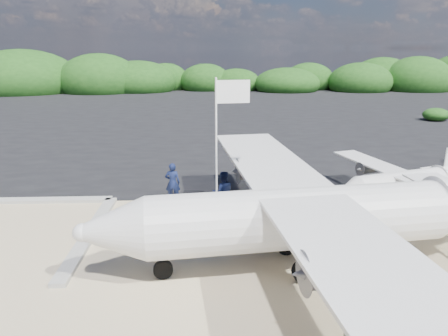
% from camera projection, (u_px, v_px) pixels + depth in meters
% --- Properties ---
extents(ground, '(160.00, 160.00, 0.00)m').
position_uv_depth(ground, '(210.00, 252.00, 13.75)').
color(ground, beige).
extents(asphalt_apron, '(90.00, 50.00, 0.04)m').
position_uv_depth(asphalt_apron, '(208.00, 114.00, 42.45)').
color(asphalt_apron, '#B2B2B2').
rests_on(asphalt_apron, ground).
extents(vegetation_band, '(124.00, 8.00, 4.40)m').
position_uv_depth(vegetation_band, '(207.00, 90.00, 66.37)').
color(vegetation_band, '#B2B2B2').
rests_on(vegetation_band, ground).
extents(baggage_cart, '(3.14, 1.99, 1.50)m').
position_uv_depth(baggage_cart, '(198.00, 237.00, 14.80)').
color(baggage_cart, blue).
rests_on(baggage_cart, ground).
extents(flagpole, '(1.22, 0.63, 5.82)m').
position_uv_depth(flagpole, '(217.00, 237.00, 14.86)').
color(flagpole, white).
rests_on(flagpole, ground).
extents(signboard, '(1.58, 0.25, 1.30)m').
position_uv_depth(signboard, '(263.00, 250.00, 13.90)').
color(signboard, '#592419').
rests_on(signboard, ground).
extents(crew_a, '(0.69, 0.47, 1.84)m').
position_uv_depth(crew_a, '(173.00, 183.00, 17.99)').
color(crew_a, '#111A41').
rests_on(crew_a, ground).
extents(crew_b, '(0.97, 0.78, 1.87)m').
position_uv_depth(crew_b, '(223.00, 193.00, 16.69)').
color(crew_b, '#111A41').
rests_on(crew_b, ground).
extents(aircraft_large, '(18.82, 18.82, 5.10)m').
position_uv_depth(aircraft_large, '(329.00, 126.00, 36.05)').
color(aircraft_large, '#B2B2B2').
rests_on(aircraft_large, ground).
extents(aircraft_small, '(8.41, 8.41, 2.44)m').
position_uv_depth(aircraft_small, '(131.00, 115.00, 42.20)').
color(aircraft_small, '#B2B2B2').
rests_on(aircraft_small, ground).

